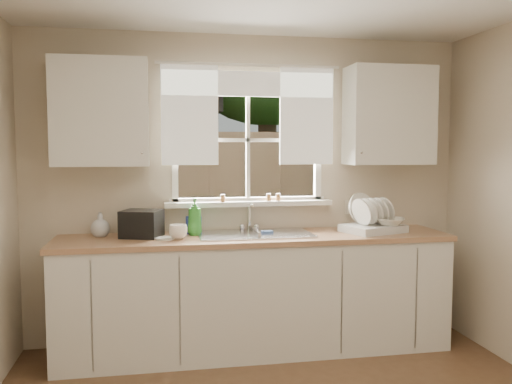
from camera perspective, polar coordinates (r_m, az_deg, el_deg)
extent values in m
cube|color=beige|center=(4.58, -0.80, -8.08)|extent=(3.60, 0.02, 1.15)
cube|color=beige|center=(4.53, -0.83, 14.06)|extent=(3.60, 0.02, 0.35)
cube|color=beige|center=(4.43, -16.39, 5.30)|extent=(1.20, 0.02, 1.00)
cube|color=beige|center=(4.82, 13.46, 5.31)|extent=(1.20, 0.02, 1.00)
cube|color=white|center=(4.51, -0.86, -0.88)|extent=(1.30, 0.06, 0.05)
cube|color=white|center=(4.52, -0.87, 11.83)|extent=(1.30, 0.06, 0.05)
cube|color=white|center=(4.43, -8.58, 5.44)|extent=(0.05, 0.06, 1.05)
cube|color=white|center=(4.63, 6.52, 5.43)|extent=(0.05, 0.06, 1.05)
cube|color=white|center=(4.49, -0.86, 5.48)|extent=(0.03, 0.04, 1.00)
cube|color=white|center=(4.49, -0.86, 5.48)|extent=(1.20, 0.04, 0.03)
cube|color=white|center=(4.45, -0.73, -1.21)|extent=(1.38, 0.14, 0.04)
cylinder|color=white|center=(4.46, -0.70, 13.23)|extent=(1.50, 0.02, 0.02)
cube|color=white|center=(4.37, -6.99, 8.09)|extent=(0.45, 0.02, 0.80)
cube|color=white|center=(4.53, 5.34, 7.99)|extent=(0.45, 0.02, 0.80)
cube|color=white|center=(4.45, -0.72, 11.30)|extent=(1.40, 0.02, 0.20)
cube|color=silver|center=(4.31, -0.07, -10.83)|extent=(3.00, 0.62, 0.87)
cube|color=#A87954|center=(4.21, -0.07, -4.85)|extent=(3.04, 0.65, 0.04)
cube|color=silver|center=(4.26, -16.02, 8.04)|extent=(0.70, 0.33, 0.80)
cube|color=silver|center=(4.64, 13.82, 7.79)|extent=(0.70, 0.33, 0.80)
cube|color=beige|center=(4.71, 9.84, -1.56)|extent=(0.08, 0.01, 0.12)
cylinder|color=brown|center=(4.47, 2.35, -0.54)|extent=(0.04, 0.04, 0.06)
cylinder|color=brown|center=(4.46, 1.34, -0.56)|extent=(0.04, 0.04, 0.06)
cylinder|color=brown|center=(4.40, -3.51, -0.64)|extent=(0.04, 0.04, 0.06)
cube|color=#335421|center=(9.57, -5.86, -4.96)|extent=(20.00, 10.00, 0.02)
cube|color=#8C694D|center=(7.47, -4.68, -0.57)|extent=(8.00, 0.10, 1.80)
cube|color=maroon|center=(10.92, -12.84, 2.06)|extent=(3.00, 3.00, 2.20)
cube|color=black|center=(10.94, -12.97, 8.62)|extent=(3.20, 3.20, 0.30)
cylinder|color=#423021|center=(10.62, 1.20, 4.81)|extent=(0.36, 0.36, 3.20)
sphere|color=#214716|center=(10.89, 1.22, 17.53)|extent=(4.00, 4.00, 4.00)
sphere|color=#214716|center=(12.30, -5.58, 18.42)|extent=(3.20, 3.20, 3.20)
cube|color=#B7B7BC|center=(4.25, -0.15, -5.58)|extent=(0.84, 0.46, 0.18)
cube|color=#B7B7BC|center=(4.24, -0.15, -4.45)|extent=(0.88, 0.50, 0.01)
cube|color=#B7B7BC|center=(4.24, -0.15, -4.79)|extent=(0.02, 0.41, 0.14)
cylinder|color=silver|center=(4.47, -0.72, -2.62)|extent=(0.03, 0.03, 0.22)
cylinder|color=silver|center=(4.37, -0.55, -1.32)|extent=(0.02, 0.18, 0.02)
sphere|color=silver|center=(4.47, -1.48, -3.65)|extent=(0.05, 0.05, 0.05)
sphere|color=silver|center=(4.49, 0.03, -3.61)|extent=(0.05, 0.05, 0.05)
cube|color=silver|center=(4.46, 12.21, -3.76)|extent=(0.54, 0.47, 0.06)
cylinder|color=white|center=(4.54, 11.08, -1.70)|extent=(0.27, 0.16, 0.25)
cylinder|color=white|center=(4.37, 11.07, -2.08)|extent=(0.14, 0.23, 0.22)
cylinder|color=white|center=(4.41, 11.66, -2.03)|extent=(0.14, 0.23, 0.22)
cylinder|color=white|center=(4.44, 12.25, -1.98)|extent=(0.14, 0.23, 0.22)
cylinder|color=white|center=(4.48, 12.82, -1.93)|extent=(0.14, 0.23, 0.22)
cylinder|color=white|center=(4.52, 13.38, -1.88)|extent=(0.14, 0.23, 0.22)
imported|color=white|center=(4.47, 13.91, -3.03)|extent=(0.31, 0.31, 0.06)
imported|color=#328C2D|center=(4.23, -6.47, -2.59)|extent=(0.14, 0.14, 0.29)
imported|color=blue|center=(4.28, -6.58, -3.05)|extent=(0.12, 0.13, 0.21)
imported|color=beige|center=(4.30, -16.09, -3.31)|extent=(0.18, 0.18, 0.19)
cylinder|color=beige|center=(4.09, -9.60, -4.83)|extent=(0.16, 0.16, 0.01)
imported|color=white|center=(4.07, -8.20, -4.17)|extent=(0.17, 0.17, 0.11)
cube|color=black|center=(4.20, -11.94, -3.28)|extent=(0.35, 0.32, 0.21)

